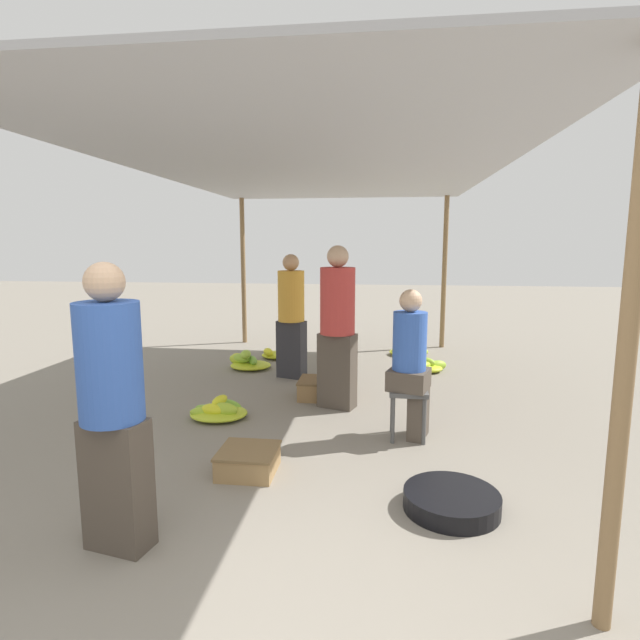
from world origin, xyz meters
The scene contains 18 objects.
ground_plane centered at (0.00, 0.00, 0.00)m, with size 40.00×40.00×0.00m, color gray.
canopy_post_front_right centered at (1.74, 0.30, 1.27)m, with size 0.08×0.08×2.55m, color olive.
canopy_post_back_left centered at (-1.74, 6.69, 1.27)m, with size 0.08×0.08×2.55m, color olive.
canopy_post_back_right centered at (1.74, 6.69, 1.27)m, with size 0.08×0.08×2.55m, color olive.
canopy_tarp centered at (0.00, 3.49, 2.57)m, with size 3.88×6.79×0.04m, color #B2B2B7.
vendor_foreground centered at (-0.79, 0.61, 0.86)m, with size 0.42×0.42×1.66m.
stool centered at (0.95, 2.49, 0.37)m, with size 0.34×0.34×0.46m.
vendor_seated centered at (0.97, 2.49, 0.72)m, with size 0.42×0.42×1.36m.
basin_black centered at (1.18, 1.26, 0.06)m, with size 0.64×0.64×0.12m.
banana_pile_left_0 centered at (-1.18, 4.80, 0.10)m, with size 0.65×0.51×0.28m.
banana_pile_left_1 centered at (-0.85, 5.50, 0.07)m, with size 0.56×0.48×0.21m.
banana_pile_left_2 centered at (-0.93, 2.80, 0.07)m, with size 0.61×0.57×0.22m.
banana_pile_right_0 centered at (1.36, 4.97, 0.07)m, with size 0.57×0.52×0.20m.
banana_pile_right_1 centered at (1.13, 5.98, 0.09)m, with size 0.63×0.59×0.31m.
crate_near centered at (0.01, 3.59, 0.11)m, with size 0.47×0.47×0.22m.
crate_mid centered at (-0.30, 1.62, 0.10)m, with size 0.44×0.44×0.19m.
shopper_walking_mid centered at (-0.47, 4.44, 0.85)m, with size 0.43×0.43×1.63m.
shopper_walking_far centered at (0.24, 3.29, 0.90)m, with size 0.47×0.47×1.74m.
Camera 1 is at (0.70, -1.92, 1.75)m, focal length 28.00 mm.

